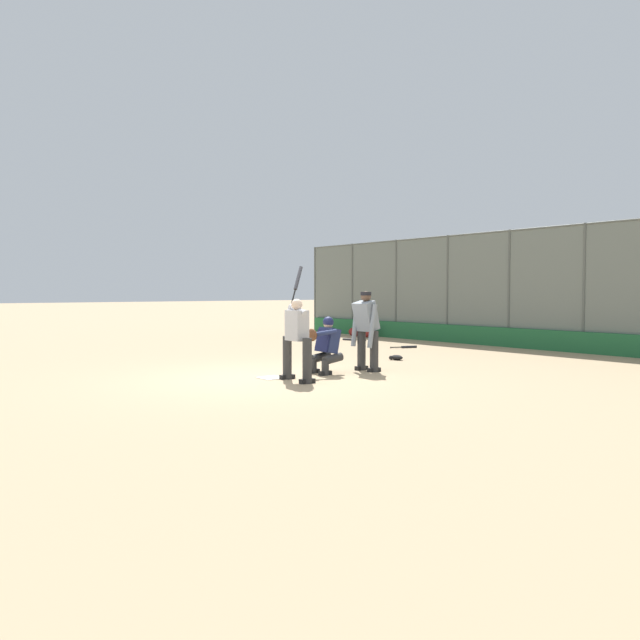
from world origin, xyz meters
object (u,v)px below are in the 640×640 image
Objects in this scene: batter_at_plate at (297,336)px; umpire_home at (366,329)px; equipment_bag_dugout_side at (361,333)px; fielding_glove_on_dirt at (396,357)px; catcher_behind_plate at (325,344)px; spare_bat_third_base_side at (351,340)px; spare_bat_near_backstop at (407,347)px.

batter_at_plate is 1.94m from umpire_home.
batter_at_plate is 1.69× the size of equipment_bag_dugout_side.
umpire_home reaches higher than equipment_bag_dugout_side.
equipment_bag_dugout_side reaches higher than fielding_glove_on_dirt.
batter_at_plate reaches higher than umpire_home.
catcher_behind_plate is 0.91× the size of equipment_bag_dugout_side.
batter_at_plate is at bearing 131.69° from equipment_bag_dugout_side.
equipment_bag_dugout_side is (1.07, -1.42, 0.11)m from spare_bat_third_base_side.
batter_at_plate is 2.33× the size of spare_bat_third_base_side.
catcher_behind_plate reaches higher than equipment_bag_dugout_side.
catcher_behind_plate is at bearing 121.39° from spare_bat_third_base_side.
spare_bat_near_backstop is 3.10m from fielding_glove_on_dirt.
spare_bat_near_backstop is 3.01m from spare_bat_third_base_side.
umpire_home is 2.32m from fielding_glove_on_dirt.
equipment_bag_dugout_side is at bearing 84.16° from spare_bat_near_backstop.
batter_at_plate reaches higher than spare_bat_third_base_side.
batter_at_plate is 2.64× the size of spare_bat_near_backstop.
catcher_behind_plate is 3.41× the size of fielding_glove_on_dirt.
equipment_bag_dugout_side is at bearing -66.51° from spare_bat_third_base_side.
spare_bat_third_base_side is (5.95, -4.84, -0.82)m from umpire_home.
umpire_home is 9.44m from equipment_bag_dugout_side.
equipment_bag_dugout_side is (7.02, -6.26, -0.71)m from umpire_home.
fielding_glove_on_dirt is (-1.95, 2.41, 0.02)m from spare_bat_near_backstop.
spare_bat_near_backstop is 0.88× the size of spare_bat_third_base_side.
umpire_home is at bearing -102.96° from catcher_behind_plate.
catcher_behind_plate is at bearing -132.13° from spare_bat_near_backstop.
batter_at_plate is 6.37× the size of fielding_glove_on_dirt.
umpire_home is 5.32m from spare_bat_near_backstop.
umpire_home is 2.04× the size of spare_bat_near_backstop.
equipment_bag_dugout_side is (5.98, -4.35, 0.09)m from fielding_glove_on_dirt.
catcher_behind_plate is 1.41× the size of spare_bat_near_backstop.
spare_bat_third_base_side is (6.21, -6.76, -0.77)m from batter_at_plate.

